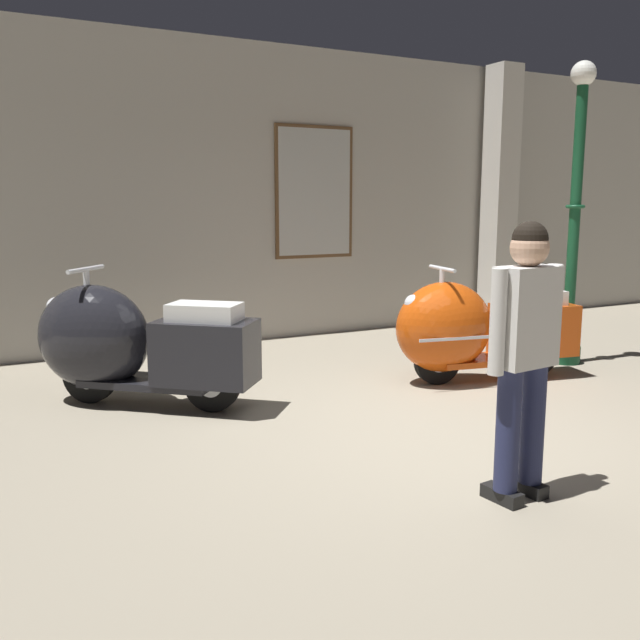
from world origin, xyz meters
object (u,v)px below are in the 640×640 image
at_px(scooter_0, 127,344).
at_px(lamppost, 575,218).
at_px(visitor_0, 525,342).
at_px(scooter_1, 472,329).

xyz_separation_m(scooter_0, lamppost, (4.38, -0.56, 0.98)).
relative_size(lamppost, visitor_0, 1.94).
bearing_deg(scooter_1, lamppost, -163.68).
xyz_separation_m(scooter_1, visitor_0, (-1.45, -2.16, 0.41)).
distance_m(scooter_1, visitor_0, 2.64).
height_order(scooter_0, visitor_0, visitor_0).
bearing_deg(scooter_0, scooter_1, -152.39).
xyz_separation_m(scooter_1, lamppost, (1.38, 0.13, 1.00)).
height_order(scooter_1, visitor_0, visitor_0).
relative_size(scooter_0, visitor_0, 1.13).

